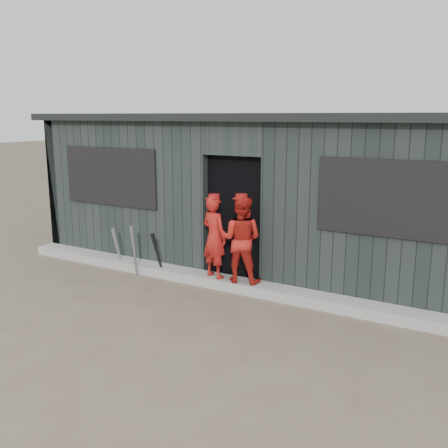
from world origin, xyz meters
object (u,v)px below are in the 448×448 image
Objects in this scene: bat_mid at (134,251)px; player_red_left at (214,237)px; player_grey_back at (253,236)px; bat_left at (117,248)px; player_red_right at (241,239)px; dugout at (272,190)px; bat_right at (158,255)px.

player_red_left is at bearing 9.62° from bat_mid.
bat_mid is 1.94m from player_grey_back.
bat_left is at bearing 1.14° from player_grey_back.
player_red_right is 0.70m from player_grey_back.
player_red_right reaches higher than bat_mid.
dugout is (-0.13, 1.02, 0.61)m from player_grey_back.
bat_left is 0.09× the size of dugout.
dugout reaches higher than bat_mid.
bat_mid is at bearing 10.67° from player_grey_back.
dugout is at bearing 56.29° from bat_right.
player_red_right is (1.48, 0.10, 0.42)m from bat_right.
player_red_left is at bearing 4.37° from bat_right.
dugout reaches higher than player_red_left.
bat_right is 1.54m from player_red_right.
bat_right is 0.09× the size of dugout.
bat_left is 0.87× the size of bat_mid.
player_red_left is 0.76m from player_grey_back.
bat_mid is 0.39m from bat_right.
player_grey_back is at bearing 19.32° from bat_left.
bat_left is 0.55× the size of player_grey_back.
bat_left is 0.87m from bat_right.
dugout is at bearing 40.94° from bat_left.
dugout is at bearing 51.43° from bat_mid.
dugout is (1.55, 1.95, 0.86)m from bat_mid.
dugout is at bearing -100.71° from player_grey_back.
bat_right is at bearing -6.04° from player_red_right.
player_red_left is at bearing -7.05° from player_red_right.
player_grey_back is at bearing 28.85° from bat_mid.
bat_mid is 1.11× the size of bat_right.
bat_right is 1.57m from player_grey_back.
bat_mid is (0.51, -0.16, 0.06)m from bat_left.
bat_left is at bearing -7.56° from player_red_right.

